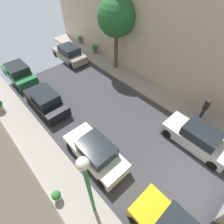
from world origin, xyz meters
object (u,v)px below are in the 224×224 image
at_px(potted_plant_4, 95,49).
at_px(parked_car_left_4, 46,101).
at_px(parked_car_left_3, 96,152).
at_px(parked_car_left_5, 19,73).
at_px(potted_plant_1, 57,196).
at_px(street_tree_1, 117,17).
at_px(potted_plant_3, 80,39).
at_px(parked_car_right_1, 197,137).
at_px(pedestrian, 205,108).
at_px(lamp_post, 88,183).
at_px(parked_car_right_2, 69,54).

bearing_deg(potted_plant_4, parked_car_left_4, -152.78).
relative_size(parked_car_left_3, parked_car_left_5, 1.00).
xyz_separation_m(parked_car_left_3, potted_plant_1, (-2.96, -0.52, -0.17)).
relative_size(street_tree_1, potted_plant_3, 7.27).
relative_size(parked_car_left_4, parked_car_right_1, 1.00).
bearing_deg(parked_car_left_4, potted_plant_3, 41.28).
bearing_deg(parked_car_left_5, parked_car_right_1, -69.93).
bearing_deg(parked_car_left_4, parked_car_left_5, 90.00).
distance_m(pedestrian, lamp_post, 10.05).
bearing_deg(parked_car_left_3, street_tree_1, 39.86).
xyz_separation_m(parked_car_left_5, parked_car_right_2, (5.40, -0.10, 0.00)).
bearing_deg(potted_plant_1, parked_car_left_5, 75.86).
xyz_separation_m(street_tree_1, potted_plant_1, (-10.89, -7.14, -4.27)).
bearing_deg(parked_car_left_3, parked_car_left_4, 90.00).
xyz_separation_m(parked_car_right_2, potted_plant_1, (-8.36, -11.66, -0.17)).
bearing_deg(pedestrian, parked_car_right_1, -160.60).
bearing_deg(pedestrian, parked_car_left_3, 161.11).
relative_size(parked_car_left_5, parked_car_right_2, 1.00).
bearing_deg(street_tree_1, parked_car_left_3, -140.14).
relative_size(potted_plant_1, potted_plant_4, 0.75).
relative_size(parked_car_left_3, street_tree_1, 0.66).
height_order(parked_car_right_2, pedestrian, pedestrian).
relative_size(parked_car_left_5, potted_plant_3, 4.83).
height_order(parked_car_left_5, parked_car_right_1, same).
relative_size(parked_car_left_5, lamp_post, 0.84).
distance_m(parked_car_left_5, potted_plant_1, 12.12).
xyz_separation_m(parked_car_left_5, lamp_post, (-1.90, -13.42, 2.77)).
distance_m(parked_car_left_3, pedestrian, 8.30).
xyz_separation_m(parked_car_left_4, street_tree_1, (7.93, 0.55, 4.10)).
relative_size(parked_car_right_2, potted_plant_1, 5.93).
distance_m(parked_car_right_2, street_tree_1, 6.60).
xyz_separation_m(parked_car_left_4, potted_plant_4, (8.22, 4.23, -0.03)).
relative_size(parked_car_right_1, pedestrian, 2.44).
distance_m(parked_car_right_1, potted_plant_1, 8.89).
relative_size(parked_car_left_3, lamp_post, 0.84).
height_order(parked_car_right_1, street_tree_1, street_tree_1).
bearing_deg(lamp_post, parked_car_right_2, 61.29).
relative_size(potted_plant_4, lamp_post, 0.19).
distance_m(parked_car_left_5, lamp_post, 13.84).
height_order(parked_car_right_1, potted_plant_3, parked_car_right_1).
xyz_separation_m(parked_car_right_2, potted_plant_4, (2.82, -0.84, -0.03)).
bearing_deg(parked_car_right_1, potted_plant_3, 79.99).
relative_size(parked_car_right_2, street_tree_1, 0.66).
distance_m(parked_car_right_2, potted_plant_1, 14.35).
bearing_deg(parked_car_left_4, pedestrian, -48.14).
height_order(parked_car_left_5, street_tree_1, street_tree_1).
relative_size(parked_car_left_3, parked_car_right_2, 1.00).
distance_m(parked_car_left_3, potted_plant_4, 13.18).
bearing_deg(potted_plant_1, parked_car_right_1, -19.90).
height_order(potted_plant_3, potted_plant_4, potted_plant_4).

